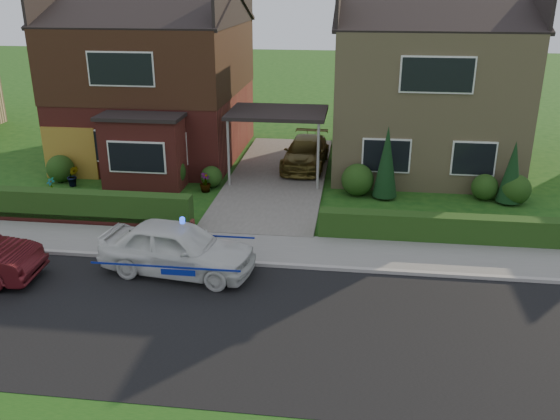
# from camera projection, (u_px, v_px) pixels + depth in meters

# --- Properties ---
(ground) EXTENTS (120.00, 120.00, 0.00)m
(ground) POSITION_uv_depth(u_px,v_px,m) (216.00, 323.00, 13.83)
(ground) COLOR #164512
(ground) RESTS_ON ground
(road) EXTENTS (60.00, 6.00, 0.02)m
(road) POSITION_uv_depth(u_px,v_px,m) (216.00, 323.00, 13.83)
(road) COLOR black
(road) RESTS_ON ground
(kerb) EXTENTS (60.00, 0.16, 0.12)m
(kerb) POSITION_uv_depth(u_px,v_px,m) (241.00, 263.00, 16.63)
(kerb) COLOR #9E9993
(kerb) RESTS_ON ground
(sidewalk) EXTENTS (60.00, 2.00, 0.10)m
(sidewalk) POSITION_uv_depth(u_px,v_px,m) (247.00, 248.00, 17.61)
(sidewalk) COLOR slate
(sidewalk) RESTS_ON ground
(driveway) EXTENTS (3.80, 12.00, 0.12)m
(driveway) POSITION_uv_depth(u_px,v_px,m) (278.00, 177.00, 23.99)
(driveway) COLOR #666059
(driveway) RESTS_ON ground
(house_left) EXTENTS (7.50, 9.53, 7.25)m
(house_left) POSITION_uv_depth(u_px,v_px,m) (156.00, 71.00, 26.02)
(house_left) COLOR maroon
(house_left) RESTS_ON ground
(house_right) EXTENTS (7.50, 8.06, 7.25)m
(house_right) POSITION_uv_depth(u_px,v_px,m) (424.00, 79.00, 24.77)
(house_right) COLOR tan
(house_right) RESTS_ON ground
(carport_link) EXTENTS (3.80, 3.00, 2.77)m
(carport_link) POSITION_uv_depth(u_px,v_px,m) (278.00, 114.00, 23.02)
(carport_link) COLOR black
(carport_link) RESTS_ON ground
(garage_door) EXTENTS (2.20, 0.10, 2.10)m
(garage_door) POSITION_uv_depth(u_px,v_px,m) (70.00, 153.00, 23.66)
(garage_door) COLOR olive
(garage_door) RESTS_ON ground
(dwarf_wall) EXTENTS (7.70, 0.25, 0.36)m
(dwarf_wall) POSITION_uv_depth(u_px,v_px,m) (79.00, 220.00, 19.37)
(dwarf_wall) COLOR maroon
(dwarf_wall) RESTS_ON ground
(hedge_left) EXTENTS (7.50, 0.55, 0.90)m
(hedge_left) POSITION_uv_depth(u_px,v_px,m) (82.00, 223.00, 19.57)
(hedge_left) COLOR #143912
(hedge_left) RESTS_ON ground
(hedge_right) EXTENTS (7.50, 0.55, 0.80)m
(hedge_right) POSITION_uv_depth(u_px,v_px,m) (441.00, 243.00, 18.09)
(hedge_right) COLOR #143912
(hedge_right) RESTS_ON ground
(shrub_left_far) EXTENTS (1.08, 1.08, 1.08)m
(shrub_left_far) POSITION_uv_depth(u_px,v_px,m) (60.00, 169.00, 23.45)
(shrub_left_far) COLOR #143912
(shrub_left_far) RESTS_ON ground
(shrub_left_mid) EXTENTS (1.32, 1.32, 1.32)m
(shrub_left_mid) POSITION_uv_depth(u_px,v_px,m) (169.00, 172.00, 22.68)
(shrub_left_mid) COLOR #143912
(shrub_left_mid) RESTS_ON ground
(shrub_left_near) EXTENTS (0.84, 0.84, 0.84)m
(shrub_left_near) POSITION_uv_depth(u_px,v_px,m) (211.00, 177.00, 22.85)
(shrub_left_near) COLOR #143912
(shrub_left_near) RESTS_ON ground
(shrub_right_near) EXTENTS (1.20, 1.20, 1.20)m
(shrub_right_near) POSITION_uv_depth(u_px,v_px,m) (358.00, 180.00, 21.93)
(shrub_right_near) COLOR #143912
(shrub_right_near) RESTS_ON ground
(shrub_right_mid) EXTENTS (0.96, 0.96, 0.96)m
(shrub_right_mid) POSITION_uv_depth(u_px,v_px,m) (485.00, 187.00, 21.52)
(shrub_right_mid) COLOR #143912
(shrub_right_mid) RESTS_ON ground
(shrub_right_far) EXTENTS (1.08, 1.08, 1.08)m
(shrub_right_far) POSITION_uv_depth(u_px,v_px,m) (515.00, 189.00, 21.10)
(shrub_right_far) COLOR #143912
(shrub_right_far) RESTS_ON ground
(conifer_a) EXTENTS (0.90, 0.90, 2.60)m
(conifer_a) POSITION_uv_depth(u_px,v_px,m) (386.00, 164.00, 21.38)
(conifer_a) COLOR black
(conifer_a) RESTS_ON ground
(conifer_b) EXTENTS (0.90, 0.90, 2.20)m
(conifer_b) POSITION_uv_depth(u_px,v_px,m) (512.00, 174.00, 20.92)
(conifer_b) COLOR black
(conifer_b) RESTS_ON ground
(police_car) EXTENTS (3.89, 4.43, 1.61)m
(police_car) POSITION_uv_depth(u_px,v_px,m) (178.00, 248.00, 15.98)
(police_car) COLOR silver
(police_car) RESTS_ON ground
(driveway_car) EXTENTS (1.91, 4.26, 1.21)m
(driveway_car) POSITION_uv_depth(u_px,v_px,m) (306.00, 153.00, 24.93)
(driveway_car) COLOR brown
(driveway_car) RESTS_ON driveway
(potted_plant_a) EXTENTS (0.42, 0.36, 0.67)m
(potted_plant_a) POSITION_uv_depth(u_px,v_px,m) (52.00, 187.00, 21.98)
(potted_plant_a) COLOR gray
(potted_plant_a) RESTS_ON ground
(potted_plant_b) EXTENTS (0.56, 0.51, 0.81)m
(potted_plant_b) POSITION_uv_depth(u_px,v_px,m) (73.00, 176.00, 22.94)
(potted_plant_b) COLOR gray
(potted_plant_b) RESTS_ON ground
(potted_plant_c) EXTENTS (0.52, 0.52, 0.73)m
(potted_plant_c) POSITION_uv_depth(u_px,v_px,m) (205.00, 183.00, 22.33)
(potted_plant_c) COLOR gray
(potted_plant_c) RESTS_ON ground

